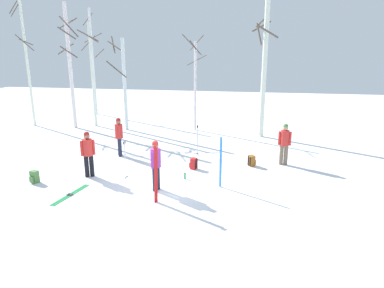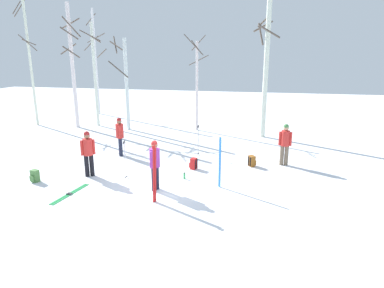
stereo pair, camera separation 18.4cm
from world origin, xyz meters
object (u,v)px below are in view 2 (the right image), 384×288
object	(u,v)px
ski_pair_planted_1	(220,163)
birch_tree_2	(72,65)
backpack_1	(252,161)
birch_tree_6	(266,63)
backpack_2	(194,164)
person_3	(88,151)
person_1	(155,162)
person_2	(285,142)
ski_poles_1	(125,159)
birch_tree_3	(95,74)
birch_tree_0	(30,60)
ski_pair_lying_0	(70,194)
ski_poles_0	(198,139)
birch_tree_5	(197,83)
backpack_0	(35,176)
birch_tree_1	(96,61)
ski_pair_planted_0	(154,174)
water_bottle_0	(184,176)
person_0	(120,134)
birch_tree_4	(126,83)

from	to	relation	value
ski_pair_planted_1	birch_tree_2	bearing A→B (deg)	141.71
backpack_1	birch_tree_6	size ratio (longest dim) A/B	0.06
backpack_2	birch_tree_6	bearing A→B (deg)	66.50
person_3	backpack_2	size ratio (longest dim) A/B	3.90
backpack_1	person_1	bearing A→B (deg)	-134.31
ski_pair_planted_1	birch_tree_2	world-z (taller)	birch_tree_2
person_2	ski_poles_1	bearing A→B (deg)	-153.77
ski_poles_1	birch_tree_3	xyz separation A→B (m)	(-5.35, 8.39, 2.47)
ski_poles_1	birch_tree_0	distance (m)	12.52
backpack_2	birch_tree_2	distance (m)	11.11
backpack_2	birch_tree_3	size ratio (longest dim) A/B	0.07
person_2	ski_pair_lying_0	xyz separation A→B (m)	(-6.96, -4.50, -0.97)
backpack_2	ski_poles_1	bearing A→B (deg)	-144.43
ski_pair_planted_1	ski_pair_lying_0	size ratio (longest dim) A/B	1.00
ski_pair_lying_0	ski_poles_0	distance (m)	6.11
ski_poles_0	birch_tree_5	distance (m)	5.50
backpack_0	birch_tree_5	world-z (taller)	birch_tree_5
ski_poles_1	birch_tree_1	distance (m)	14.71
person_3	birch_tree_2	distance (m)	9.55
person_3	birch_tree_0	xyz separation A→B (m)	(-7.83, 7.78, 3.03)
ski_pair_planted_0	birch_tree_6	world-z (taller)	birch_tree_6
person_1	water_bottle_0	xyz separation A→B (m)	(0.72, 1.18, -0.87)
person_0	birch_tree_1	world-z (taller)	birch_tree_1
ski_poles_0	ski_poles_1	bearing A→B (deg)	-120.43
backpack_2	water_bottle_0	xyz separation A→B (m)	(-0.10, -1.15, -0.10)
ski_pair_planted_0	birch_tree_1	world-z (taller)	birch_tree_1
ski_pair_planted_1	birch_tree_3	bearing A→B (deg)	136.08
person_0	birch_tree_4	size ratio (longest dim) A/B	0.32
person_0	birch_tree_0	world-z (taller)	birch_tree_0
ski_poles_0	ski_poles_1	size ratio (longest dim) A/B	0.95
ski_pair_planted_1	birch_tree_1	xyz separation A→B (m)	(-10.76, 12.45, 2.98)
ski_pair_planted_0	backpack_2	bearing A→B (deg)	80.52
person_1	backpack_2	size ratio (longest dim) A/B	3.90
person_2	ski_poles_0	xyz separation A→B (m)	(-3.70, 0.62, -0.25)
ski_poles_1	birch_tree_5	world-z (taller)	birch_tree_5
ski_pair_planted_0	birch_tree_2	size ratio (longest dim) A/B	0.25
backpack_0	birch_tree_2	xyz separation A→B (m)	(-3.32, 8.63, 3.56)
person_1	backpack_0	world-z (taller)	person_1
ski_pair_planted_1	birch_tree_6	xyz separation A→B (m)	(1.36, 7.64, 3.08)
person_0	ski_pair_planted_0	world-z (taller)	ski_pair_planted_0
birch_tree_3	ski_pair_planted_0	bearing A→B (deg)	-55.11
ski_pair_planted_1	birch_tree_5	distance (m)	9.07
person_2	ski_poles_1	world-z (taller)	person_2
backpack_0	birch_tree_0	size ratio (longest dim) A/B	0.06
person_3	birch_tree_4	xyz separation A→B (m)	(-1.66, 7.72, 1.81)
person_1	birch_tree_0	world-z (taller)	birch_tree_0
person_0	water_bottle_0	size ratio (longest dim) A/B	7.11
birch_tree_3	water_bottle_0	bearing A→B (deg)	-46.95
backpack_0	birch_tree_3	xyz separation A→B (m)	(-2.30, 9.34, 3.02)
ski_poles_1	birch_tree_6	world-z (taller)	birch_tree_6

